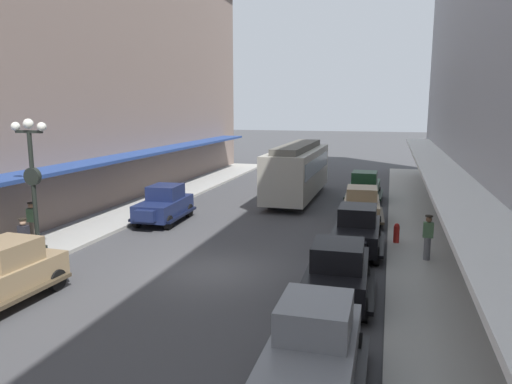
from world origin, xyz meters
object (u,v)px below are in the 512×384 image
Objects in this scene: parked_car_2 at (357,229)px; parked_car_3 at (362,204)px; parked_car_5 at (164,203)px; fire_hydrant at (396,233)px; parked_car_0 at (364,186)px; lamp_post_with_clock at (33,184)px; pedestrian_0 at (24,241)px; parked_car_6 at (1,273)px; parked_car_1 at (338,270)px; parked_car_4 at (313,346)px; streetcar at (297,169)px; pedestrian_1 at (428,237)px; pedestrian_3 at (32,221)px.

parked_car_2 is 0.99× the size of parked_car_3.
fire_hydrant is at bearing -6.56° from parked_car_5.
parked_car_3 is at bearing 113.85° from fire_hydrant.
parked_car_0 is at bearing 41.44° from parked_car_5.
lamp_post_with_clock is 6.29× the size of fire_hydrant.
parked_car_3 is 4.11m from fire_hydrant.
pedestrian_0 is at bearing -155.71° from parked_car_2.
parked_car_2 and parked_car_6 have the same top height.
parked_car_1 is 4.76m from parked_car_4.
streetcar reaches higher than parked_car_5.
parked_car_6 reaches higher than pedestrian_1.
parked_car_1 and parked_car_3 have the same top height.
pedestrian_3 is at bearing 134.17° from lamp_post_with_clock.
parked_car_2 is at bearing -88.70° from parked_car_3.
parked_car_1 reaches higher than pedestrian_3.
streetcar is (-4.17, 15.41, 0.96)m from parked_car_1.
pedestrian_3 is at bearing 122.70° from parked_car_6.
lamp_post_with_clock is at bearing 80.77° from pedestrian_0.
parked_car_1 is 6.63m from fire_hydrant.
parked_car_1 is 0.99× the size of parked_car_5.
parked_car_4 is 15.63m from parked_car_5.
lamp_post_with_clock is 3.09× the size of pedestrian_3.
parked_car_0 is 2.56× the size of pedestrian_1.
pedestrian_1 is at bearing 15.46° from lamp_post_with_clock.
pedestrian_3 is at bearing -149.38° from parked_car_3.
parked_car_3 is at bearing 89.52° from parked_car_1.
parked_car_3 reaches higher than fire_hydrant.
lamp_post_with_clock reaches higher than parked_car_3.
pedestrian_1 is (12.28, 7.21, 0.07)m from parked_car_6.
parked_car_3 is 9.85m from parked_car_5.
parked_car_2 is 0.44× the size of streetcar.
parked_car_1 is at bearing -39.06° from parked_car_5.
parked_car_6 is 2.58× the size of pedestrian_3.
parked_car_6 is at bearing 168.79° from parked_car_4.
streetcar is 5.75× the size of pedestrian_3.
parked_car_2 and parked_car_4 have the same top height.
parked_car_5 is at bearing 78.00° from pedestrian_0.
pedestrian_0 is (-11.10, 4.71, 0.07)m from parked_car_4.
parked_car_4 is (-0.08, -14.90, 0.00)m from parked_car_3.
parked_car_3 is 1.01× the size of parked_car_4.
parked_car_0 is 1.00× the size of parked_car_4.
parked_car_0 is 4.23m from streetcar.
pedestrian_3 is at bearing -123.94° from streetcar.
fire_hydrant is 0.49× the size of pedestrian_0.
parked_car_3 is at bearing 53.72° from parked_car_6.
streetcar is (-4.26, 5.28, 0.96)m from parked_car_3.
parked_car_5 is (-9.66, 2.63, 0.00)m from parked_car_2.
streetcar is at bearing 128.86° from parked_car_3.
lamp_post_with_clock is at bearing -114.64° from streetcar.
parked_car_2 reaches higher than pedestrian_0.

